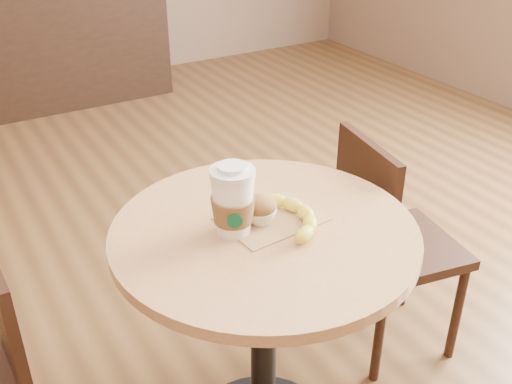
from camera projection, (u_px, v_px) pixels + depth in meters
cafe_table at (264, 293)px, 1.54m from camera, size 0.75×0.75×0.75m
chair_right at (388, 240)px, 1.95m from camera, size 0.41×0.41×0.81m
kraft_bag at (272, 219)px, 1.48m from camera, size 0.25×0.20×0.00m
coffee_cup at (233, 203)px, 1.39m from camera, size 0.11×0.11×0.18m
muffin at (261, 209)px, 1.45m from camera, size 0.08×0.08×0.07m
banana at (289, 214)px, 1.46m from camera, size 0.14×0.26×0.03m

